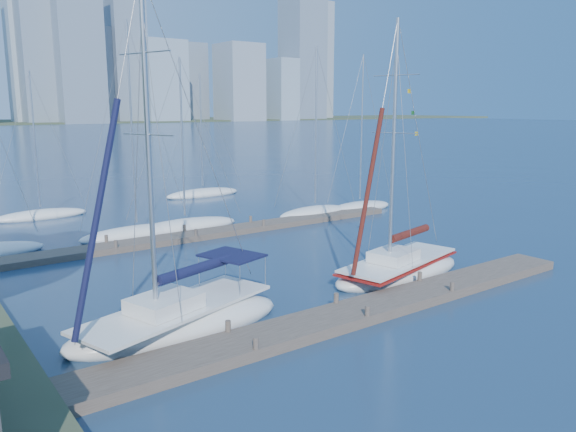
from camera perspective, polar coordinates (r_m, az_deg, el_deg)
ground at (r=22.44m, az=6.42°, el=-10.34°), size 700.00×700.00×0.00m
near_dock at (r=22.37m, az=6.43°, el=-9.86°), size 26.00×2.00×0.40m
far_dock at (r=36.17m, az=-8.48°, el=-1.83°), size 30.00×1.80×0.36m
sailboat_navy at (r=21.15m, az=-11.20°, el=-8.94°), size 8.83×5.16×12.96m
sailboat_maroon at (r=27.72m, az=11.22°, el=-4.14°), size 8.28×4.32×12.51m
bg_boat_1 at (r=37.13m, az=-15.07°, el=-1.64°), size 7.54×2.91×13.63m
bg_boat_2 at (r=38.42m, az=-10.39°, el=-1.04°), size 7.95×4.46×11.63m
bg_boat_4 at (r=42.76m, az=2.77°, el=0.38°), size 6.82×4.11×12.79m
bg_boat_5 at (r=45.48m, az=7.30°, el=0.92°), size 6.47×2.72×12.44m
bg_boat_6 at (r=45.71m, az=-23.78°, el=0.08°), size 6.74×2.51×11.00m
bg_boat_7 at (r=52.87m, az=-8.63°, el=2.28°), size 7.60×4.16×11.44m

